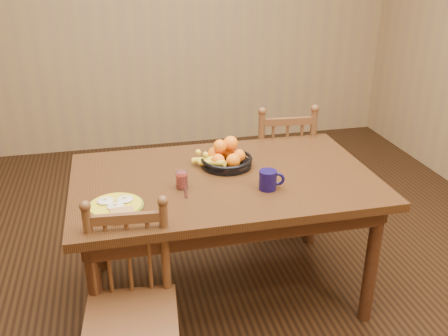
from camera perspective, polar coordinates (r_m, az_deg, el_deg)
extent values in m
cube|color=black|center=(3.06, 0.00, -13.90)|extent=(4.50, 5.00, 0.01)
cube|color=olive|center=(4.91, -6.95, 17.75)|extent=(4.50, 0.01, 2.70)
cube|color=black|center=(2.67, 0.00, -1.42)|extent=(1.60, 1.00, 0.04)
cube|color=black|center=(3.07, -1.77, 0.64)|extent=(1.40, 0.04, 0.10)
cube|color=black|center=(2.34, 2.34, -7.33)|extent=(1.40, 0.04, 0.10)
cube|color=black|center=(2.93, 13.85, -1.29)|extent=(0.04, 0.84, 0.10)
cube|color=black|center=(2.65, -15.39, -4.30)|extent=(0.04, 0.84, 0.10)
cylinder|color=black|center=(2.48, -14.30, -14.79)|extent=(0.07, 0.07, 0.70)
cylinder|color=black|center=(2.77, 16.49, -10.48)|extent=(0.07, 0.07, 0.70)
cylinder|color=black|center=(3.14, -14.29, -5.74)|extent=(0.07, 0.07, 0.70)
cylinder|color=black|center=(3.38, 10.10, -3.14)|extent=(0.07, 0.07, 0.70)
cube|color=#4C2B16|center=(3.53, 6.19, -0.24)|extent=(0.45, 0.43, 0.04)
cylinder|color=#4C2B16|center=(3.81, 7.93, -2.16)|extent=(0.03, 0.03, 0.41)
cylinder|color=#4C2B16|center=(3.73, 2.85, -2.54)|extent=(0.03, 0.03, 0.41)
cylinder|color=#4C2B16|center=(3.54, 9.40, -4.45)|extent=(0.03, 0.03, 0.41)
cylinder|color=#4C2B16|center=(3.45, 3.94, -4.92)|extent=(0.03, 0.03, 0.41)
cylinder|color=#4C2B16|center=(3.33, 10.05, 2.59)|extent=(0.04, 0.04, 0.50)
cylinder|color=#4C2B16|center=(3.23, 4.25, 2.27)|extent=(0.04, 0.04, 0.50)
cylinder|color=#4C2B16|center=(3.29, 7.15, 1.66)|extent=(0.02, 0.02, 0.38)
cube|color=#4C2B16|center=(3.22, 7.35, 5.29)|extent=(0.35, 0.05, 0.05)
cube|color=#4C2B16|center=(2.28, -10.54, -16.52)|extent=(0.43, 0.41, 0.04)
cylinder|color=#4C2B16|center=(2.55, -13.89, -18.03)|extent=(0.03, 0.03, 0.39)
cylinder|color=#4C2B16|center=(2.53, -6.21, -17.74)|extent=(0.03, 0.03, 0.39)
cylinder|color=#4C2B16|center=(2.30, -14.95, -9.39)|extent=(0.04, 0.04, 0.47)
cylinder|color=#4C2B16|center=(2.27, -6.73, -9.02)|extent=(0.04, 0.04, 0.47)
cylinder|color=#4C2B16|center=(2.31, -10.77, -10.17)|extent=(0.02, 0.02, 0.36)
cube|color=#4C2B16|center=(2.20, -11.19, -5.68)|extent=(0.33, 0.06, 0.05)
cylinder|color=#59601E|center=(2.40, -12.28, -4.32)|extent=(0.26, 0.26, 0.01)
cylinder|color=gold|center=(2.40, -12.29, -4.17)|extent=(0.24, 0.24, 0.01)
ellipsoid|color=silver|center=(2.43, -13.40, -3.66)|extent=(0.08, 0.08, 0.01)
cube|color=#F2E08C|center=(2.42, -13.43, -3.43)|extent=(0.02, 0.02, 0.01)
ellipsoid|color=silver|center=(2.42, -11.27, -3.52)|extent=(0.08, 0.08, 0.01)
cube|color=#F2E08C|center=(2.42, -11.29, -3.28)|extent=(0.02, 0.02, 0.01)
ellipsoid|color=silver|center=(2.37, -12.29, -4.27)|extent=(0.08, 0.08, 0.01)
cube|color=#F2E08C|center=(2.36, -12.31, -4.04)|extent=(0.02, 0.02, 0.01)
cube|color=brown|center=(2.30, -11.49, -5.05)|extent=(0.11, 0.11, 0.01)
cube|color=silver|center=(2.49, -4.37, -2.74)|extent=(0.03, 0.15, 0.00)
cube|color=silver|center=(2.57, -4.41, -1.88)|extent=(0.03, 0.05, 0.00)
cube|color=silver|center=(2.41, -14.32, -4.55)|extent=(0.02, 0.12, 0.00)
ellipsoid|color=silver|center=(2.47, -14.66, -3.74)|extent=(0.03, 0.04, 0.01)
cylinder|color=#0F0936|center=(2.51, 5.03, -1.38)|extent=(0.09, 0.09, 0.10)
torus|color=#0F0936|center=(2.53, 6.16, -1.26)|extent=(0.07, 0.04, 0.07)
cylinder|color=black|center=(2.49, 5.07, -0.43)|extent=(0.08, 0.08, 0.00)
cylinder|color=silver|center=(2.52, -4.84, -1.37)|extent=(0.06, 0.06, 0.09)
cylinder|color=maroon|center=(2.53, -4.83, -1.51)|extent=(0.05, 0.05, 0.07)
cylinder|color=black|center=(2.78, 0.29, 0.41)|extent=(0.28, 0.28, 0.02)
torus|color=black|center=(2.77, 0.29, 1.07)|extent=(0.29, 0.29, 0.02)
cylinder|color=black|center=(2.78, 0.29, 0.26)|extent=(0.10, 0.10, 0.01)
sphere|color=orange|center=(2.78, 1.70, 1.43)|extent=(0.07, 0.07, 0.07)
sphere|color=orange|center=(2.83, 0.41, 1.89)|extent=(0.08, 0.08, 0.08)
sphere|color=orange|center=(2.79, -1.04, 1.59)|extent=(0.08, 0.08, 0.08)
sphere|color=orange|center=(2.71, -0.68, 0.87)|extent=(0.07, 0.07, 0.07)
sphere|color=orange|center=(2.71, 1.07, 0.85)|extent=(0.08, 0.08, 0.08)
sphere|color=orange|center=(2.77, 0.76, 2.85)|extent=(0.08, 0.08, 0.08)
sphere|color=orange|center=(2.74, -0.47, 2.51)|extent=(0.07, 0.07, 0.07)
cylinder|color=yellow|center=(2.71, -1.36, 0.58)|extent=(0.10, 0.17, 0.07)
cylinder|color=yellow|center=(2.75, -1.98, 0.95)|extent=(0.14, 0.15, 0.07)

